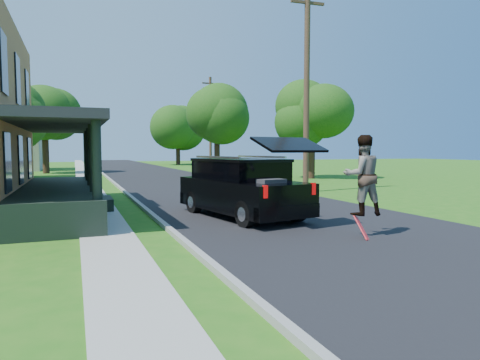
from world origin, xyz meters
name	(u,v)px	position (x,y,z in m)	size (l,w,h in m)	color
ground	(326,229)	(0.00, 0.00, 0.00)	(140.00, 140.00, 0.00)	#226213
street	(171,180)	(0.00, 20.00, 0.00)	(8.00, 120.00, 0.02)	black
curb	(111,181)	(-4.05, 20.00, 0.00)	(0.15, 120.00, 0.12)	gray
sidewalk	(87,182)	(-5.60, 20.00, 0.00)	(1.30, 120.00, 0.03)	#9F9E97
black_suv	(242,187)	(-1.40, 2.69, 0.95)	(2.93, 5.60, 2.48)	black
skateboarder	(362,175)	(0.28, -1.14, 1.51)	(1.08, 0.91, 1.98)	black
skateboard	(362,229)	(0.09, -1.39, 0.23)	(0.23, 0.67, 0.62)	red
tree_left_mid	(3,108)	(-10.54, 21.63, 4.83)	(5.80, 5.61, 7.68)	black
tree_left_far	(44,113)	(-8.71, 32.18, 5.36)	(6.52, 6.72, 8.15)	black
tree_right_near	(311,111)	(9.96, 17.77, 4.99)	(5.44, 5.40, 7.68)	black
tree_right_mid	(217,110)	(5.48, 26.31, 5.62)	(6.95, 7.06, 8.64)	black
tree_right_far	(177,123)	(7.25, 49.35, 5.84)	(6.14, 6.04, 9.09)	black
utility_pole_near	(307,89)	(4.50, 8.94, 5.14)	(1.77, 0.30, 9.96)	#483121
utility_pole_far	(210,122)	(6.88, 32.65, 4.93)	(1.74, 0.30, 9.55)	#483121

